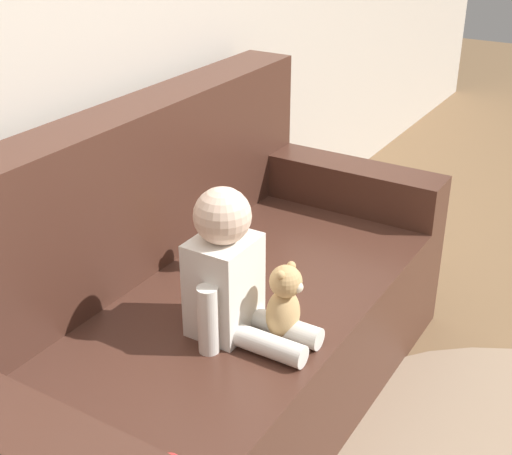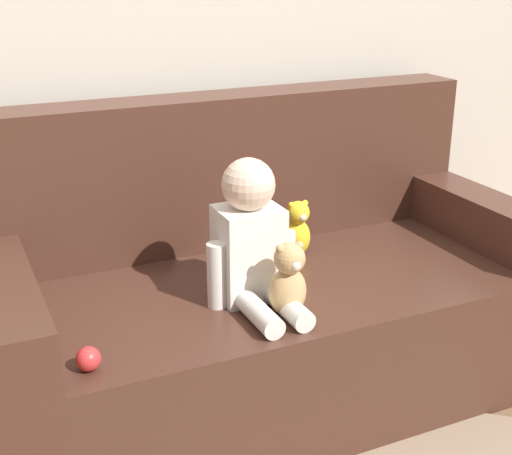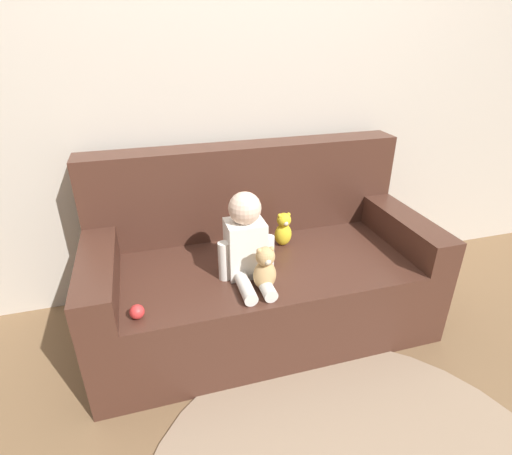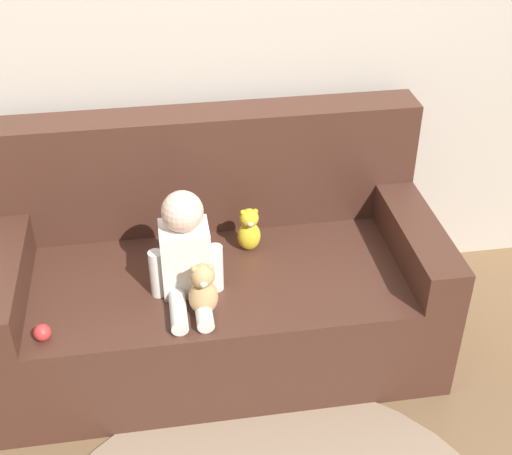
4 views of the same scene
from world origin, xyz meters
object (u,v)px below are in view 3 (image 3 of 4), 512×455
couch (259,268)px  person_baby (246,243)px  teddy_bear_brown (265,269)px  plush_toy_side (283,229)px  toy_ball (137,312)px

couch → person_baby: size_ratio=4.18×
couch → teddy_bear_brown: size_ratio=7.98×
person_baby → couch: bearing=58.7°
person_baby → plush_toy_side: bearing=40.4°
teddy_bear_brown → couch: bearing=77.9°
plush_toy_side → person_baby: bearing=-139.6°
couch → teddy_bear_brown: (-0.07, -0.33, 0.21)m
person_baby → plush_toy_side: size_ratio=2.17×
person_baby → toy_ball: bearing=-160.2°
couch → plush_toy_side: size_ratio=9.05×
toy_ball → couch: bearing=31.1°
teddy_bear_brown → toy_ball: bearing=-175.1°
couch → plush_toy_side: 0.25m
person_baby → plush_toy_side: (0.26, 0.22, -0.08)m
couch → toy_ball: size_ratio=28.47×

